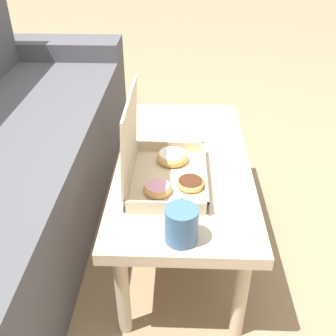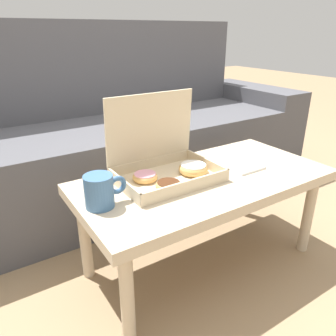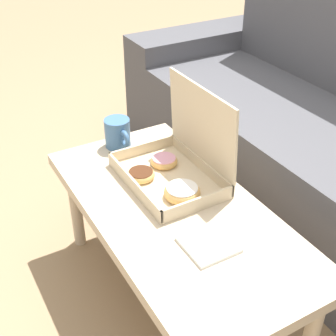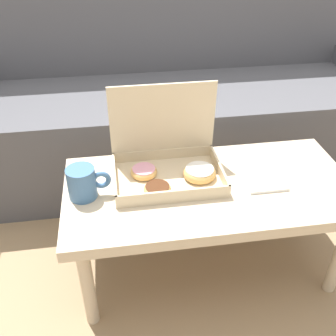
{
  "view_description": "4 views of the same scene",
  "coord_description": "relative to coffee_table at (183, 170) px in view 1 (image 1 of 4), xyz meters",
  "views": [
    {
      "loc": [
        -1.24,
        -0.01,
        1.17
      ],
      "look_at": [
        -0.14,
        0.03,
        0.45
      ],
      "focal_mm": 42.0,
      "sensor_mm": 36.0,
      "label": 1
    },
    {
      "loc": [
        -0.74,
        -0.9,
        0.92
      ],
      "look_at": [
        -0.14,
        0.03,
        0.45
      ],
      "focal_mm": 35.0,
      "sensor_mm": 36.0,
      "label": 2
    },
    {
      "loc": [
        0.96,
        -0.6,
        1.27
      ],
      "look_at": [
        -0.14,
        0.03,
        0.45
      ],
      "focal_mm": 50.0,
      "sensor_mm": 36.0,
      "label": 3
    },
    {
      "loc": [
        -0.31,
        -1.06,
        1.21
      ],
      "look_at": [
        -0.14,
        0.03,
        0.45
      ],
      "focal_mm": 42.0,
      "sensor_mm": 36.0,
      "label": 4
    }
  ],
  "objects": [
    {
      "name": "napkin_stack",
      "position": [
        0.19,
        -0.01,
        0.05
      ],
      "size": [
        0.13,
        0.13,
        0.01
      ],
      "color": "white",
      "rests_on": "coffee_table"
    },
    {
      "name": "pastry_box",
      "position": [
        -0.13,
        0.08,
        0.1
      ],
      "size": [
        0.37,
        0.26,
        0.31
      ],
      "color": "beige",
      "rests_on": "coffee_table"
    },
    {
      "name": "coffee_mug",
      "position": [
        -0.42,
        0.0,
        0.1
      ],
      "size": [
        0.14,
        0.09,
        0.11
      ],
      "color": "#3D6693",
      "rests_on": "coffee_table"
    },
    {
      "name": "coffee_table",
      "position": [
        0.0,
        0.0,
        0.0
      ],
      "size": [
        0.99,
        0.48,
        0.4
      ],
      "color": "#C6B293",
      "rests_on": "ground_plane"
    },
    {
      "name": "ground_plane",
      "position": [
        0.0,
        0.02,
        -0.35
      ],
      "size": [
        12.0,
        12.0,
        0.0
      ],
      "primitive_type": "plane",
      "color": "#937756"
    }
  ]
}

